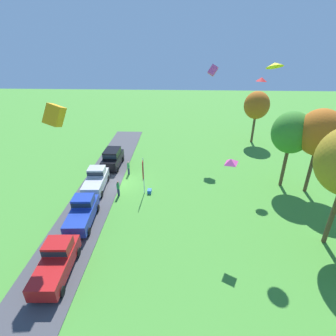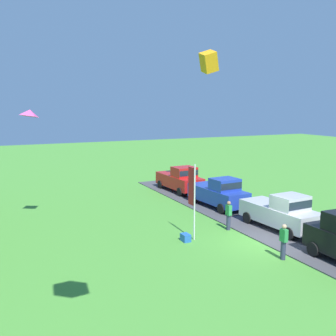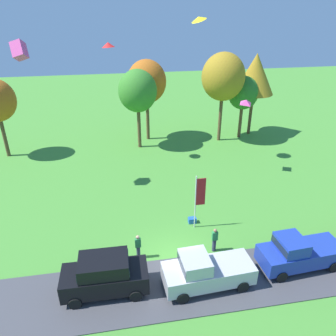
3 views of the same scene
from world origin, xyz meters
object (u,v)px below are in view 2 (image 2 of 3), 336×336
Objects in this scene: car_pickup_mid_row at (219,192)px; kite_box_mid_center at (209,62)px; person_beside_suv at (284,242)px; cooler_box at (186,238)px; car_pickup_far_end at (180,179)px; kite_diamond_high_right at (30,113)px; flag_banner at (192,192)px; person_on_lawn at (229,215)px; car_pickup_near_entrance at (282,212)px.

kite_box_mid_center is at bearing 0.48° from car_pickup_mid_row.
person_beside_suv is at bearing 165.45° from car_pickup_mid_row.
car_pickup_mid_row reaches higher than cooler_box.
car_pickup_far_end is 5.56× the size of kite_diamond_high_right.
flag_banner is 2.47m from cooler_box.
car_pickup_mid_row and car_pickup_far_end have the same top height.
cooler_box is at bearing -131.88° from kite_diamond_high_right.
car_pickup_far_end is at bearing 1.90° from kite_box_mid_center.
person_on_lawn is at bearing 168.51° from car_pickup_far_end.
car_pickup_near_entrance is 2.98× the size of person_on_lawn.
car_pickup_near_entrance is 1.24× the size of flag_banner.
kite_box_mid_center reaches higher than kite_diamond_high_right.
car_pickup_mid_row is 4.96m from person_on_lawn.
person_beside_suv is (-3.42, 2.89, -0.23)m from car_pickup_near_entrance.
car_pickup_mid_row is at bearing -26.48° from person_on_lawn.
kite_box_mid_center is (7.52, 0.51, 9.06)m from car_pickup_near_entrance.
car_pickup_near_entrance is 5.61m from flag_banner.
car_pickup_near_entrance and car_pickup_far_end have the same top height.
person_on_lawn is 3.16m from flag_banner.
kite_box_mid_center is at bearing -38.29° from cooler_box.
car_pickup_near_entrance is 4.48m from person_beside_suv.
kite_box_mid_center is (1.69, 0.01, 9.06)m from car_pickup_mid_row.
flag_banner is 4.48× the size of kite_diamond_high_right.
car_pickup_mid_row is at bearing -14.55° from person_beside_suv.
flag_banner is at bearing -64.48° from cooler_box.
car_pickup_far_end is 11.62m from flag_banner.
kite_diamond_high_right is (6.89, 12.70, 5.61)m from car_pickup_near_entrance.
car_pickup_mid_row is 1.24× the size of flag_banner.
kite_diamond_high_right is (6.14, 6.85, 6.51)m from cooler_box.
car_pickup_far_end is at bearing -11.49° from person_on_lawn.
car_pickup_near_entrance is 11.78m from kite_box_mid_center.
kite_diamond_high_right reaches higher than flag_banner.
car_pickup_near_entrance is 2.98× the size of person_beside_suv.
kite_diamond_high_right is at bearing 85.03° from car_pickup_mid_row.
kite_box_mid_center is at bearing 3.86° from car_pickup_near_entrance.
car_pickup_far_end is 3.78× the size of kite_box_mid_center.
person_beside_suv reaches higher than cooler_box.
kite_diamond_high_right reaches higher than cooler_box.
flag_banner reaches higher than car_pickup_near_entrance.
car_pickup_mid_row is 3.79× the size of kite_box_mid_center.
car_pickup_mid_row is at bearing -45.00° from flag_banner.
kite_diamond_high_right is at bearing 43.59° from person_beside_suv.
flag_banner is 10.30m from kite_diamond_high_right.
car_pickup_mid_row is 9.55m from person_beside_suv.
kite_diamond_high_right is (5.49, 10.00, 5.84)m from person_on_lawn.
kite_box_mid_center is (0.63, -12.19, 3.45)m from kite_diamond_high_right.
person_on_lawn is 0.42× the size of flag_banner.
kite_diamond_high_right is at bearing 92.96° from kite_box_mid_center.
flag_banner is at bearing 98.54° from person_on_lawn.
kite_diamond_high_right is 12.69m from kite_box_mid_center.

